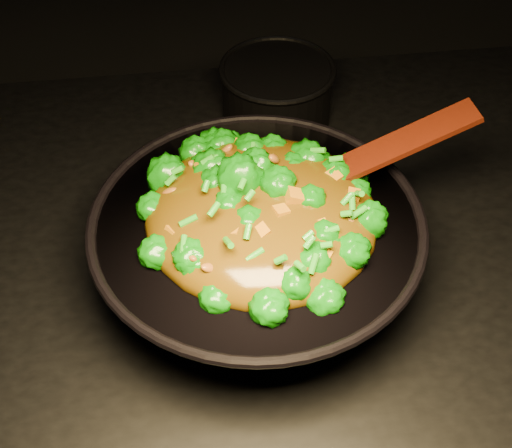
{
  "coord_description": "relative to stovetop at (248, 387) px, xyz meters",
  "views": [
    {
      "loc": [
        -0.08,
        -0.74,
        1.7
      ],
      "look_at": [
        0.01,
        -0.08,
        1.01
      ],
      "focal_mm": 50.0,
      "sensor_mm": 36.0,
      "label": 1
    }
  ],
  "objects": [
    {
      "name": "stovetop",
      "position": [
        0.0,
        0.0,
        0.0
      ],
      "size": [
        1.2,
        0.9,
        0.9
      ],
      "primitive_type": "cube",
      "color": "black",
      "rests_on": "ground"
    },
    {
      "name": "stir_fry",
      "position": [
        0.01,
        -0.09,
        0.63
      ],
      "size": [
        0.37,
        0.37,
        0.11
      ],
      "primitive_type": null,
      "rotation": [
        0.0,
        0.0,
        0.24
      ],
      "color": "#107708",
      "rests_on": "wok"
    },
    {
      "name": "back_pot",
      "position": [
        0.09,
        0.28,
        0.51
      ],
      "size": [
        0.23,
        0.23,
        0.11
      ],
      "primitive_type": "cylinder",
      "rotation": [
        0.0,
        0.0,
        -0.2
      ],
      "color": "black",
      "rests_on": "stovetop"
    },
    {
      "name": "spatula",
      "position": [
        0.17,
        -0.04,
        0.62
      ],
      "size": [
        0.29,
        0.07,
        0.12
      ],
      "primitive_type": "cube",
      "rotation": [
        0.0,
        -0.38,
        0.09
      ],
      "color": "#3D1105",
      "rests_on": "wok"
    },
    {
      "name": "wok",
      "position": [
        0.01,
        -0.09,
        0.51
      ],
      "size": [
        0.44,
        0.44,
        0.12
      ],
      "primitive_type": null,
      "rotation": [
        0.0,
        0.0,
        0.01
      ],
      "color": "black",
      "rests_on": "stovetop"
    }
  ]
}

